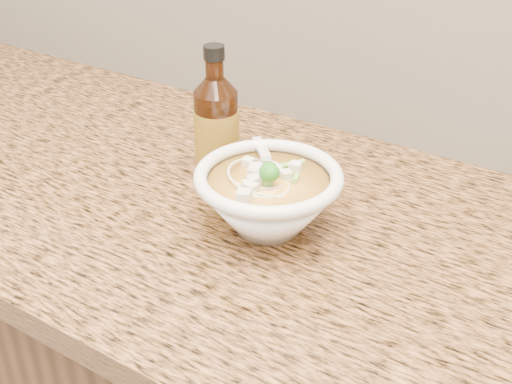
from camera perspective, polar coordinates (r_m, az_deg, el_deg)
The scene contains 3 objects.
counter_slab at distance 0.90m, azimuth 7.95°, elevation -5.11°, with size 4.00×0.68×0.04m, color #9D6439.
soup_bowl at distance 0.88m, azimuth 1.10°, elevation -0.61°, with size 0.20×0.21×0.11m.
hot_sauce_bottle at distance 1.00m, azimuth -3.52°, elevation 5.64°, with size 0.08×0.08×0.21m.
Camera 1 is at (0.29, 1.00, 1.41)m, focal length 45.00 mm.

